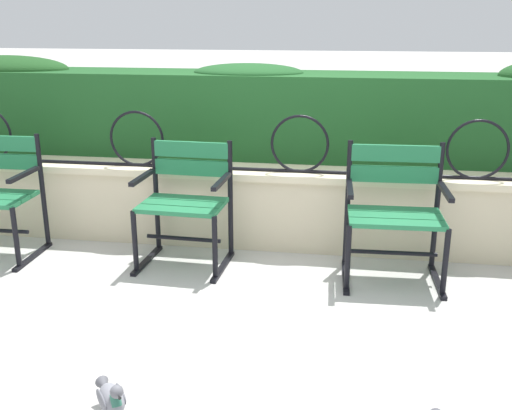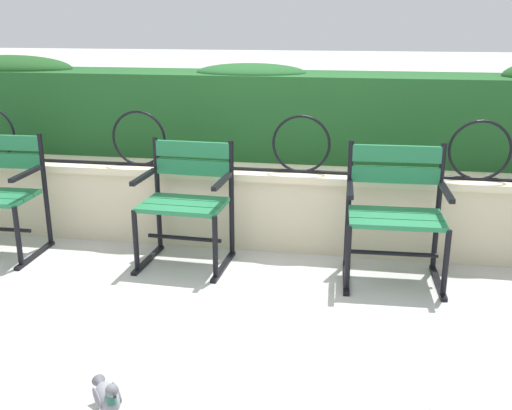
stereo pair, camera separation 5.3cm
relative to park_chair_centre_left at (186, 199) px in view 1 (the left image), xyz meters
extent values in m
plane|color=#B7B5AF|center=(0.55, -0.50, -0.46)|extent=(60.00, 60.00, 0.00)
cube|color=beige|center=(0.55, 0.45, -0.19)|extent=(8.50, 0.35, 0.54)
cube|color=beige|center=(0.55, 0.45, 0.10)|extent=(8.50, 0.41, 0.05)
cylinder|color=black|center=(0.55, 0.37, 0.14)|extent=(7.94, 0.02, 0.02)
torus|color=black|center=(-0.47, 0.37, 0.34)|extent=(0.42, 0.02, 0.42)
torus|color=black|center=(0.75, 0.37, 0.34)|extent=(0.42, 0.02, 0.42)
torus|color=black|center=(1.96, 0.37, 0.34)|extent=(0.42, 0.02, 0.42)
cube|color=#1E5123|center=(0.55, 0.95, 0.45)|extent=(8.33, 0.65, 0.66)
ellipsoid|color=#1F4C1F|center=(-1.82, 0.95, 0.78)|extent=(1.13, 0.59, 0.23)
ellipsoid|color=#1F4F24|center=(0.28, 0.95, 0.78)|extent=(0.88, 0.59, 0.14)
cube|color=#237547|center=(-1.42, 0.11, 0.19)|extent=(0.60, 0.04, 0.11)
cylinder|color=black|center=(-1.12, 0.11, -0.03)|extent=(0.04, 0.04, 0.86)
cylinder|color=black|center=(-1.11, -0.32, -0.24)|extent=(0.04, 0.04, 0.44)
cube|color=black|center=(-1.12, -0.13, -0.45)|extent=(0.05, 0.52, 0.02)
cube|color=black|center=(-1.12, -0.13, 0.16)|extent=(0.05, 0.40, 0.03)
cube|color=#237547|center=(-0.01, -0.21, -0.02)|extent=(0.56, 0.15, 0.03)
cube|color=#237547|center=(0.00, -0.08, -0.02)|extent=(0.56, 0.15, 0.03)
cube|color=#237547|center=(0.00, 0.06, -0.02)|extent=(0.56, 0.15, 0.03)
cube|color=#237547|center=(0.01, 0.16, 0.31)|extent=(0.55, 0.05, 0.11)
cube|color=#237547|center=(0.01, 0.16, 0.18)|extent=(0.55, 0.05, 0.11)
cylinder|color=black|center=(0.28, 0.15, -0.04)|extent=(0.04, 0.04, 0.85)
cylinder|color=black|center=(0.27, -0.28, -0.24)|extent=(0.04, 0.04, 0.44)
cube|color=black|center=(0.27, -0.09, -0.45)|extent=(0.06, 0.52, 0.02)
cube|color=black|center=(0.27, -0.09, 0.16)|extent=(0.05, 0.40, 0.03)
cylinder|color=black|center=(-0.27, 0.17, -0.04)|extent=(0.04, 0.04, 0.85)
cylinder|color=black|center=(-0.29, -0.26, -0.24)|extent=(0.04, 0.04, 0.44)
cube|color=black|center=(-0.28, -0.07, -0.45)|extent=(0.06, 0.52, 0.02)
cube|color=black|center=(-0.28, -0.07, 0.16)|extent=(0.05, 0.40, 0.03)
cylinder|color=black|center=(0.00, -0.08, -0.26)|extent=(0.53, 0.05, 0.03)
cube|color=#237547|center=(1.42, -0.25, -0.02)|extent=(0.60, 0.15, 0.03)
cube|color=#237547|center=(1.41, -0.11, -0.02)|extent=(0.60, 0.15, 0.03)
cube|color=#237547|center=(1.40, 0.02, -0.02)|extent=(0.60, 0.15, 0.03)
cube|color=#237547|center=(1.40, 0.13, 0.34)|extent=(0.59, 0.05, 0.11)
cube|color=#237547|center=(1.40, 0.13, 0.20)|extent=(0.59, 0.05, 0.11)
cylinder|color=black|center=(1.70, 0.14, -0.02)|extent=(0.04, 0.04, 0.88)
cylinder|color=black|center=(1.71, -0.29, -0.24)|extent=(0.04, 0.04, 0.44)
cube|color=black|center=(1.70, -0.10, -0.45)|extent=(0.06, 0.52, 0.02)
cube|color=black|center=(1.70, -0.10, 0.16)|extent=(0.05, 0.40, 0.03)
cylinder|color=black|center=(1.10, 0.11, -0.02)|extent=(0.04, 0.04, 0.88)
cylinder|color=black|center=(1.12, -0.32, -0.24)|extent=(0.04, 0.04, 0.44)
cube|color=black|center=(1.11, -0.13, -0.45)|extent=(0.06, 0.52, 0.02)
cube|color=black|center=(1.11, -0.13, 0.16)|extent=(0.05, 0.40, 0.03)
cylinder|color=black|center=(1.41, -0.11, -0.26)|extent=(0.56, 0.05, 0.03)
ellipsoid|color=gray|center=(0.16, -1.76, -0.36)|extent=(0.20, 0.21, 0.11)
cylinder|color=#2D6B56|center=(0.20, -1.82, -0.32)|extent=(0.07, 0.08, 0.06)
sphere|color=slate|center=(0.21, -1.83, -0.27)|extent=(0.06, 0.06, 0.06)
cone|color=black|center=(0.23, -1.86, -0.27)|extent=(0.02, 0.03, 0.01)
cone|color=#595960|center=(0.08, -1.67, -0.36)|extent=(0.10, 0.10, 0.06)
ellipsoid|color=slate|center=(0.18, -1.73, -0.35)|extent=(0.10, 0.12, 0.07)
ellipsoid|color=slate|center=(0.12, -1.78, -0.35)|extent=(0.10, 0.12, 0.07)
camera|label=1|loc=(1.11, -3.81, 1.19)|focal=41.92mm
camera|label=2|loc=(1.16, -3.80, 1.19)|focal=41.92mm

